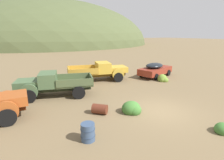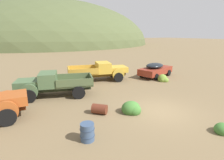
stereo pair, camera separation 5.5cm
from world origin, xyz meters
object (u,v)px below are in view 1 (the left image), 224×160
oil_drum_tipped (100,109)px  oil_drum_foreground (88,132)px  car_rust_red (156,69)px  truck_weathered_green (50,84)px  truck_faded_yellow (102,71)px

oil_drum_tipped → oil_drum_foreground: size_ratio=1.26×
car_rust_red → oil_drum_tipped: car_rust_red is taller
truck_weathered_green → car_rust_red: bearing=-158.9°
oil_drum_foreground → truck_faded_yellow: bearing=61.3°
oil_drum_foreground → truck_weathered_green: bearing=93.7°
truck_faded_yellow → car_rust_red: bearing=1.3°
truck_faded_yellow → car_rust_red: 6.28m
truck_weathered_green → truck_faded_yellow: (5.68, 2.56, 0.01)m
car_rust_red → truck_faded_yellow: bearing=150.4°
truck_faded_yellow → car_rust_red: truck_faded_yellow is taller
car_rust_red → oil_drum_foreground: (-11.38, -8.30, -0.40)m
car_rust_red → oil_drum_foreground: car_rust_red is taller
truck_faded_yellow → oil_drum_foreground: truck_faded_yellow is taller
truck_weathered_green → oil_drum_tipped: (2.10, -4.65, -0.69)m
oil_drum_tipped → oil_drum_foreground: (-1.65, -2.32, 0.12)m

